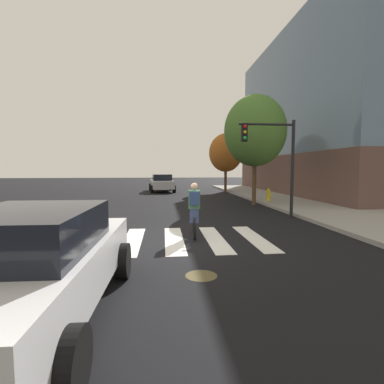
% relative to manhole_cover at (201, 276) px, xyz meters
% --- Properties ---
extents(ground_plane, '(120.00, 120.00, 0.00)m').
position_rel_manhole_cover_xyz_m(ground_plane, '(-0.44, 2.93, -0.00)').
color(ground_plane, black).
extents(crosswalk_stripes, '(5.46, 3.33, 0.01)m').
position_rel_manhole_cover_xyz_m(crosswalk_stripes, '(-0.42, 2.93, 0.00)').
color(crosswalk_stripes, silver).
rests_on(crosswalk_stripes, ground).
extents(manhole_cover, '(0.64, 0.64, 0.01)m').
position_rel_manhole_cover_xyz_m(manhole_cover, '(0.00, 0.00, 0.00)').
color(manhole_cover, '#473D1E').
rests_on(manhole_cover, ground).
extents(sedan_near, '(2.25, 4.64, 1.59)m').
position_rel_manhole_cover_xyz_m(sedan_near, '(-2.53, -1.43, 0.82)').
color(sedan_near, silver).
rests_on(sedan_near, ground).
extents(sedan_mid, '(2.52, 4.81, 1.61)m').
position_rel_manhole_cover_xyz_m(sedan_mid, '(-0.87, 21.14, 0.83)').
color(sedan_mid, '#B7B7BC').
rests_on(sedan_mid, ground).
extents(cyclist, '(0.38, 1.71, 1.69)m').
position_rel_manhole_cover_xyz_m(cyclist, '(0.22, 3.28, 0.84)').
color(cyclist, black).
rests_on(cyclist, ground).
extents(traffic_light_near, '(2.47, 0.28, 4.20)m').
position_rel_manhole_cover_xyz_m(traffic_light_near, '(4.01, 6.42, 2.86)').
color(traffic_light_near, black).
rests_on(traffic_light_near, ground).
extents(fire_hydrant, '(0.33, 0.22, 0.78)m').
position_rel_manhole_cover_xyz_m(fire_hydrant, '(5.68, 11.36, 0.53)').
color(fire_hydrant, gold).
rests_on(fire_hydrant, sidewalk).
extents(street_tree_near, '(3.59, 3.59, 6.38)m').
position_rel_manhole_cover_xyz_m(street_tree_near, '(4.61, 10.90, 4.30)').
color(street_tree_near, '#4C3823').
rests_on(street_tree_near, ground).
extents(street_tree_mid, '(2.94, 2.94, 5.23)m').
position_rel_manhole_cover_xyz_m(street_tree_mid, '(4.79, 19.48, 3.52)').
color(street_tree_mid, '#4C3823').
rests_on(street_tree_mid, ground).
extents(corner_building, '(14.64, 20.30, 13.09)m').
position_rel_manhole_cover_xyz_m(corner_building, '(15.93, 17.49, 6.49)').
color(corner_building, brown).
rests_on(corner_building, ground).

